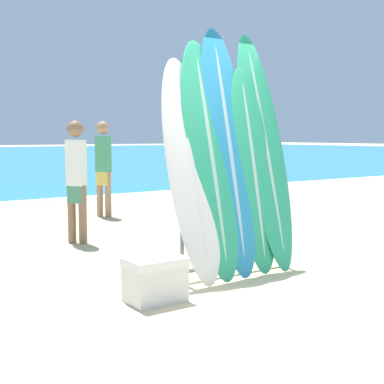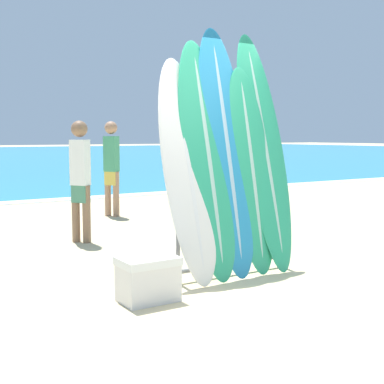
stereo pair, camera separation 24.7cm
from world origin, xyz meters
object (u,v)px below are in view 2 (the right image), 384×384
Objects in this scene: surfboard_slot_1 at (207,159)px; surfboard_slot_2 at (226,151)px; person_near_water at (111,165)px; surfboard_slot_4 at (264,150)px; person_mid_beach at (80,176)px; surfboard_rack at (232,235)px; cooler_box at (148,279)px; surfboard_slot_0 at (188,169)px; surfboard_slot_3 at (251,169)px.

surfboard_slot_2 is at bearing 3.24° from surfboard_slot_1.
surfboard_slot_1 is at bearing 135.96° from person_near_water.
surfboard_slot_2 is at bearing -177.97° from surfboard_slot_4.
person_near_water reaches higher than person_mid_beach.
surfboard_slot_2 reaches higher than surfboard_slot_1.
surfboard_rack is 2.68× the size of cooler_box.
surfboard_slot_0 reaches higher than person_near_water.
cooler_box is (-1.67, -0.44, -1.11)m from surfboard_slot_4.
surfboard_slot_2 is at bearing -19.98° from person_mid_beach.
surfboard_slot_0 is 1.21m from cooler_box.
person_mid_beach is at bearing 111.94° from surfboard_slot_3.
surfboard_slot_0 reaches higher than cooler_box.
surfboard_slot_3 is 0.32m from surfboard_slot_4.
surfboard_slot_4 is (0.77, 0.03, 0.08)m from surfboard_slot_1.
surfboard_slot_3 is (0.78, -0.03, -0.03)m from surfboard_slot_0.
surfboard_slot_1 is 1.48× the size of person_mid_beach.
surfboard_slot_3 is at bearing 142.78° from person_near_water.
surfboard_rack is 0.52× the size of surfboard_slot_4.
surfboard_slot_4 is (0.23, 0.07, 0.20)m from surfboard_slot_3.
surfboard_slot_1 is 1.11× the size of surfboard_slot_3.
surfboard_slot_2 is 0.52m from surfboard_slot_4.
surfboard_slot_4 reaches higher than surfboard_slot_3.
surfboard_slot_1 reaches higher than cooler_box.
surfboard_slot_3 reaches higher than cooler_box.
surfboard_slot_2 reaches higher than surfboard_slot_3.
surfboard_slot_3 reaches higher than surfboard_rack.
cooler_box is at bearing -165.35° from surfboard_slot_4.
surfboard_rack is 0.79× the size of person_near_water.
surfboard_slot_2 is at bearing 3.06° from surfboard_slot_0.
surfboard_slot_2 is 1.18× the size of surfboard_slot_3.
surfboard_slot_2 is at bearing 101.50° from surfboard_rack.
surfboard_slot_0 is 0.78m from surfboard_slot_3.
cooler_box is at bearing -155.80° from surfboard_slot_1.
surfboard_slot_1 is at bearing -176.76° from surfboard_slot_2.
surfboard_slot_4 is at bearing 16.84° from surfboard_slot_3.
surfboard_slot_1 reaches higher than surfboard_rack.
surfboard_slot_0 reaches higher than surfboard_slot_3.
surfboard_rack is at bearing -171.75° from surfboard_slot_3.
surfboard_slot_1 reaches higher than surfboard_slot_0.
surfboard_slot_0 is at bearing -177.47° from surfboard_slot_4.
person_mid_beach is at bearing 106.34° from surfboard_slot_2.
surfboard_slot_0 is at bearing -176.94° from surfboard_slot_2.
surfboard_slot_1 is (0.24, 0.01, 0.10)m from surfboard_slot_0.
surfboard_slot_1 is at bearing -177.58° from surfboard_slot_4.
surfboard_slot_0 is 4.60m from person_near_water.
person_near_water is 3.38× the size of cooler_box.
surfboard_slot_3 is at bearing -10.40° from surfboard_slot_2.
surfboard_rack is 0.55× the size of surfboard_slot_1.
surfboard_slot_3 is (0.27, 0.04, 0.68)m from surfboard_rack.
surfboard_slot_1 is 4.54m from person_near_water.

